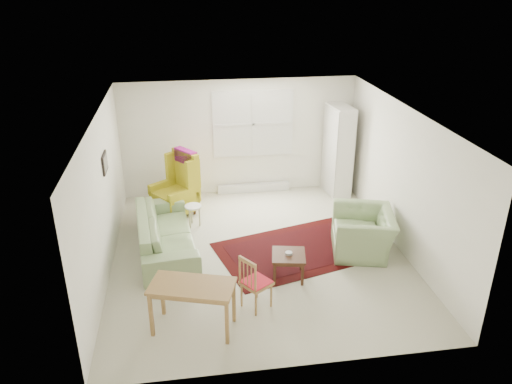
{
  "coord_description": "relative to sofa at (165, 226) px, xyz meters",
  "views": [
    {
      "loc": [
        -1.16,
        -7.44,
        4.54
      ],
      "look_at": [
        0.0,
        0.3,
        1.05
      ],
      "focal_mm": 35.0,
      "sensor_mm": 36.0,
      "label": 1
    }
  ],
  "objects": [
    {
      "name": "room",
      "position": [
        1.61,
        -0.17,
        0.78
      ],
      "size": [
        5.04,
        5.54,
        2.51
      ],
      "color": "beige",
      "rests_on": "ground"
    },
    {
      "name": "cabinet",
      "position": [
        3.69,
        1.97,
        0.51
      ],
      "size": [
        0.5,
        0.83,
        1.96
      ],
      "primitive_type": null,
      "rotation": [
        0.0,
        0.0,
        0.12
      ],
      "color": "white",
      "rests_on": "ground"
    },
    {
      "name": "stool",
      "position": [
        0.51,
        0.84,
        -0.26
      ],
      "size": [
        0.38,
        0.38,
        0.43
      ],
      "primitive_type": null,
      "rotation": [
        0.0,
        0.0,
        -0.21
      ],
      "color": "white",
      "rests_on": "ground"
    },
    {
      "name": "wingback_chair",
      "position": [
        0.16,
        1.4,
        0.18
      ],
      "size": [
        1.08,
        1.08,
        1.3
      ],
      "primitive_type": null,
      "rotation": [
        0.0,
        0.0,
        -0.93
      ],
      "color": "gold",
      "rests_on": "ground"
    },
    {
      "name": "coffee_table",
      "position": [
        1.95,
        -1.16,
        -0.26
      ],
      "size": [
        0.61,
        0.61,
        0.43
      ],
      "primitive_type": null,
      "rotation": [
        0.0,
        0.0,
        -0.19
      ],
      "color": "#3D2112",
      "rests_on": "ground"
    },
    {
      "name": "rug",
      "position": [
        2.24,
        -0.39,
        -0.46
      ],
      "size": [
        2.98,
        2.32,
        0.03
      ],
      "primitive_type": null,
      "rotation": [
        0.0,
        0.0,
        0.27
      ],
      "color": "black",
      "rests_on": "ground"
    },
    {
      "name": "sofa",
      "position": [
        0.0,
        0.0,
        0.0
      ],
      "size": [
        1.16,
        2.44,
        0.95
      ],
      "primitive_type": "imported",
      "rotation": [
        0.0,
        0.0,
        1.68
      ],
      "color": "#829B67",
      "rests_on": "ground"
    },
    {
      "name": "armchair",
      "position": [
        3.4,
        -0.55,
        -0.03
      ],
      "size": [
        1.24,
        1.35,
        0.9
      ],
      "primitive_type": "imported",
      "rotation": [
        0.0,
        0.0,
        -1.8
      ],
      "color": "#829B67",
      "rests_on": "ground"
    },
    {
      "name": "desk",
      "position": [
        0.41,
        -2.2,
        -0.12
      ],
      "size": [
        1.24,
        0.87,
        0.71
      ],
      "primitive_type": null,
      "rotation": [
        0.0,
        0.0,
        -0.3
      ],
      "color": "#9D743F",
      "rests_on": "ground"
    },
    {
      "name": "desk_chair",
      "position": [
        1.33,
        -1.85,
        -0.04
      ],
      "size": [
        0.53,
        0.53,
        0.87
      ],
      "primitive_type": null,
      "rotation": [
        0.0,
        0.0,
        2.17
      ],
      "color": "#9D743F",
      "rests_on": "ground"
    }
  ]
}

